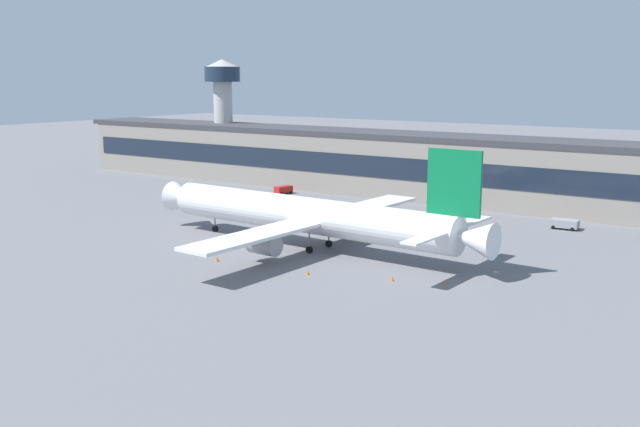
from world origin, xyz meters
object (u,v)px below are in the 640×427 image
(follow_me_car, at_px, (284,189))
(pushback_tractor, at_px, (564,223))
(traffic_cone_0, at_px, (444,282))
(traffic_cone_1, at_px, (308,272))
(traffic_cone_2, at_px, (392,279))
(belt_loader, at_px, (440,208))
(airliner, at_px, (310,216))
(traffic_cone_3, at_px, (217,259))
(control_tower, at_px, (223,104))

(follow_me_car, bearing_deg, pushback_tractor, -2.24)
(traffic_cone_0, distance_m, traffic_cone_1, 18.79)
(traffic_cone_2, bearing_deg, belt_loader, 108.62)
(pushback_tractor, xyz_separation_m, traffic_cone_1, (-20.10, -51.49, -0.73))
(airliner, bearing_deg, traffic_cone_3, -114.49)
(traffic_cone_1, bearing_deg, control_tower, 138.29)
(traffic_cone_0, bearing_deg, traffic_cone_1, -159.04)
(pushback_tractor, height_order, traffic_cone_2, pushback_tractor)
(pushback_tractor, xyz_separation_m, follow_me_car, (-65.95, 2.58, 0.04))
(follow_me_car, height_order, traffic_cone_2, follow_me_car)
(traffic_cone_0, bearing_deg, control_tower, 146.53)
(traffic_cone_2, distance_m, traffic_cone_3, 27.37)
(follow_me_car, bearing_deg, airliner, -48.00)
(control_tower, bearing_deg, traffic_cone_2, -36.42)
(traffic_cone_1, bearing_deg, traffic_cone_3, -173.80)
(airliner, bearing_deg, follow_me_car, 132.00)
(airliner, bearing_deg, control_tower, 140.67)
(traffic_cone_1, height_order, traffic_cone_2, traffic_cone_1)
(control_tower, distance_m, traffic_cone_1, 108.40)
(pushback_tractor, height_order, traffic_cone_1, pushback_tractor)
(traffic_cone_1, bearing_deg, airliner, 124.26)
(control_tower, xyz_separation_m, traffic_cone_2, (90.88, -67.05, -19.43))
(airliner, bearing_deg, pushback_tractor, 53.07)
(pushback_tractor, relative_size, traffic_cone_0, 8.31)
(control_tower, distance_m, belt_loader, 78.90)
(airliner, xyz_separation_m, pushback_tractor, (28.94, 38.52, -4.33))
(belt_loader, xyz_separation_m, traffic_cone_2, (16.42, -48.74, -0.84))
(traffic_cone_1, bearing_deg, traffic_cone_2, 19.13)
(belt_loader, relative_size, traffic_cone_3, 9.17)
(airliner, height_order, traffic_cone_3, airliner)
(traffic_cone_0, xyz_separation_m, traffic_cone_2, (-6.28, -2.81, 0.02))
(pushback_tractor, distance_m, follow_me_car, 66.00)
(belt_loader, bearing_deg, follow_me_car, 177.99)
(airliner, distance_m, belt_loader, 40.06)
(belt_loader, bearing_deg, traffic_cone_0, -63.70)
(follow_me_car, xyz_separation_m, traffic_cone_2, (57.11, -50.16, -0.78))
(airliner, xyz_separation_m, traffic_cone_0, (26.39, -6.26, -5.08))
(control_tower, bearing_deg, traffic_cone_1, -41.71)
(control_tower, xyz_separation_m, follow_me_car, (33.77, -16.89, -18.66))
(traffic_cone_2, bearing_deg, airliner, 155.73)
(control_tower, relative_size, follow_me_car, 6.78)
(traffic_cone_1, bearing_deg, traffic_cone_0, 20.96)
(pushback_tractor, relative_size, traffic_cone_2, 7.86)
(control_tower, xyz_separation_m, traffic_cone_1, (79.61, -70.96, -19.43))
(control_tower, relative_size, belt_loader, 4.75)
(pushback_tractor, height_order, traffic_cone_0, pushback_tractor)
(belt_loader, relative_size, follow_me_car, 1.43)
(traffic_cone_3, bearing_deg, belt_loader, 79.19)
(airliner, xyz_separation_m, follow_me_car, (-37.00, 41.09, -4.28))
(traffic_cone_1, height_order, traffic_cone_3, traffic_cone_3)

